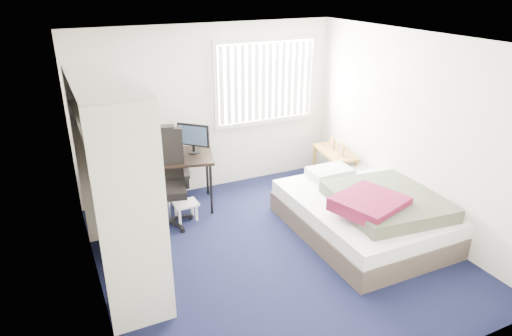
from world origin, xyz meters
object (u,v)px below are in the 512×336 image
object	(u,v)px
desk	(155,155)
office_chair	(167,188)
bed	(365,213)
nightstand	(335,155)

from	to	relation	value
desk	office_chair	distance (m)	0.56
bed	desk	bearing A→B (deg)	140.12
bed	nightstand	bearing A→B (deg)	70.87
office_chair	nightstand	distance (m)	2.70
desk	bed	world-z (taller)	desk
office_chair	bed	size ratio (longest dim) A/B	0.61
nightstand	bed	bearing A→B (deg)	-109.13
desk	office_chair	xyz separation A→B (m)	(0.02, -0.46, -0.31)
office_chair	bed	distance (m)	2.62
nightstand	desk	bearing A→B (deg)	170.46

